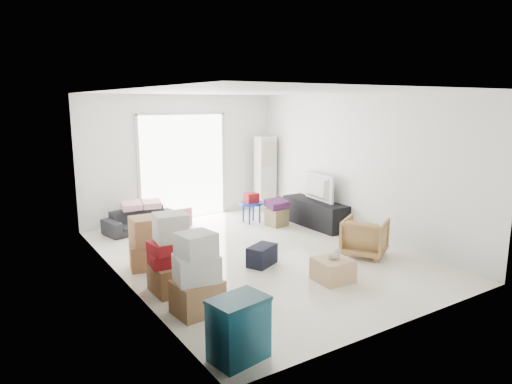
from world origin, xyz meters
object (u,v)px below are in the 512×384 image
object	(u,v)px
storage_bins	(239,329)
kids_table	(251,202)
ac_tower	(265,174)
ottoman	(277,217)
wood_crate	(333,270)
armchair	(365,235)
sofa	(142,216)
tv_console	(315,213)
television	(315,198)

from	to	relation	value
storage_bins	kids_table	distance (m)	5.30
ac_tower	ottoman	bearing A→B (deg)	-114.57
storage_bins	wood_crate	distance (m)	2.42
ottoman	kids_table	xyz separation A→B (m)	(-0.31, 0.50, 0.28)
wood_crate	armchair	bearing A→B (deg)	24.58
armchair	kids_table	distance (m)	2.87
ac_tower	kids_table	bearing A→B (deg)	-137.54
ac_tower	wood_crate	world-z (taller)	ac_tower
ac_tower	sofa	size ratio (longest dim) A/B	1.17
ac_tower	ottoman	world-z (taller)	ac_tower
sofa	kids_table	xyz separation A→B (m)	(2.16, -0.69, 0.16)
tv_console	storage_bins	distance (m)	5.23
sofa	wood_crate	xyz separation A→B (m)	(1.42, -4.08, -0.13)
armchair	kids_table	size ratio (longest dim) A/B	1.09
tv_console	armchair	distance (m)	1.97
armchair	kids_table	xyz separation A→B (m)	(-0.47, 2.83, 0.11)
tv_console	kids_table	world-z (taller)	kids_table
tv_console	ottoman	distance (m)	0.80
sofa	wood_crate	size ratio (longest dim) A/B	3.07
wood_crate	storage_bins	bearing A→B (deg)	-154.81
television	armchair	xyz separation A→B (m)	(-0.51, -1.90, -0.25)
tv_console	television	bearing A→B (deg)	0.00
sofa	kids_table	bearing A→B (deg)	-28.77
sofa	armchair	world-z (taller)	armchair
sofa	tv_console	bearing A→B (deg)	-38.38
tv_console	wood_crate	world-z (taller)	tv_console
television	ottoman	xyz separation A→B (m)	(-0.67, 0.43, -0.42)
kids_table	wood_crate	size ratio (longest dim) A/B	1.31
sofa	television	bearing A→B (deg)	-38.38
tv_console	sofa	distance (m)	3.53
kids_table	wood_crate	xyz separation A→B (m)	(-0.74, -3.38, -0.29)
storage_bins	ottoman	distance (m)	5.08
sofa	ac_tower	bearing A→B (deg)	-8.17
ac_tower	armchair	distance (m)	3.74
tv_console	wood_crate	distance (m)	2.99
armchair	storage_bins	xyz separation A→B (m)	(-3.39, -1.58, -0.02)
tv_console	armchair	size ratio (longest dim) A/B	2.30
television	armchair	distance (m)	1.98
wood_crate	ottoman	bearing A→B (deg)	70.00
storage_bins	wood_crate	bearing A→B (deg)	25.19
wood_crate	sofa	bearing A→B (deg)	109.19
television	kids_table	distance (m)	1.35
sofa	ottoman	size ratio (longest dim) A/B	4.11
ac_tower	storage_bins	size ratio (longest dim) A/B	2.69
storage_bins	kids_table	xyz separation A→B (m)	(2.93, 4.41, 0.13)
storage_bins	wood_crate	world-z (taller)	storage_bins
storage_bins	ottoman	xyz separation A→B (m)	(3.23, 3.91, -0.14)
television	wood_crate	world-z (taller)	television
storage_bins	ottoman	size ratio (longest dim) A/B	1.78
ottoman	wood_crate	size ratio (longest dim) A/B	0.75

